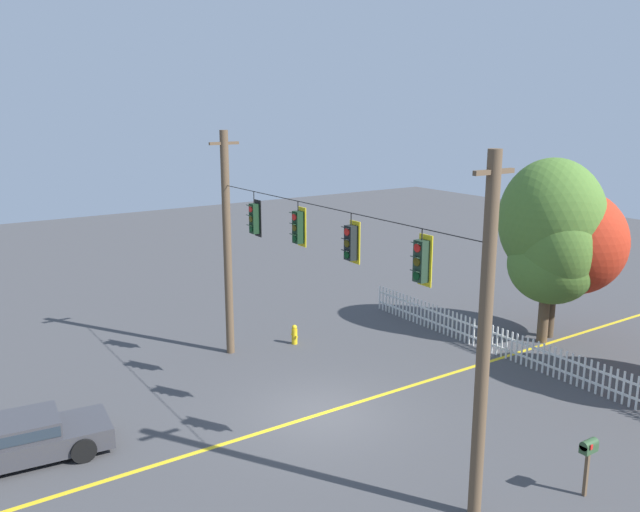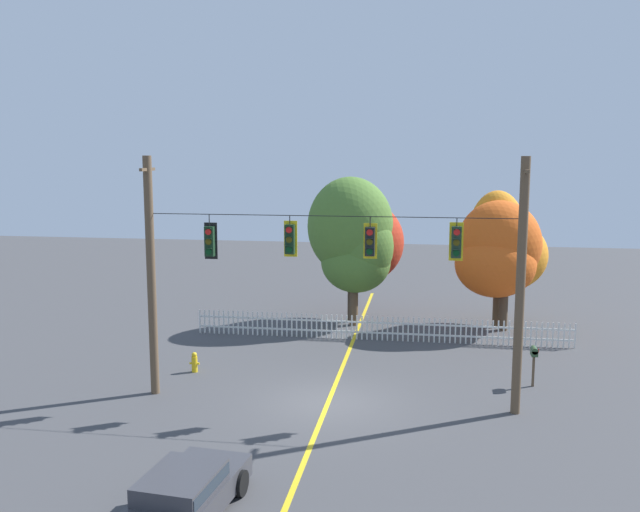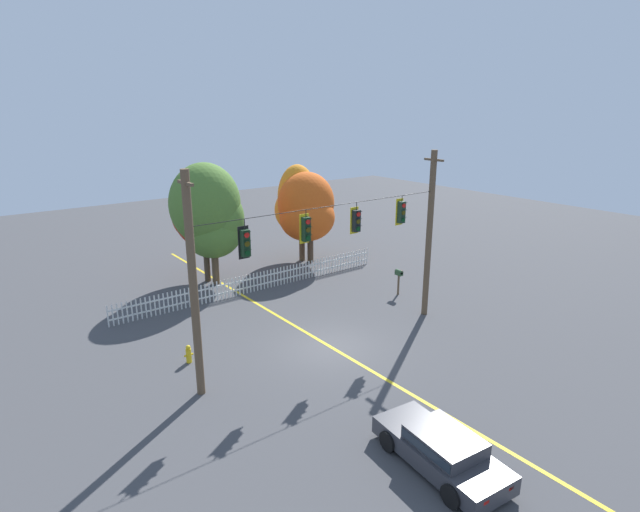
# 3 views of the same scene
# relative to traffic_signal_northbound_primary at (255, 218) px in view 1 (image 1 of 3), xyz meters

# --- Properties ---
(ground) EXTENTS (80.00, 80.00, 0.00)m
(ground) POSITION_rel_traffic_signal_northbound_primary_xyz_m (3.93, -0.01, -5.29)
(ground) COLOR #424244
(lane_centerline_stripe) EXTENTS (0.16, 36.00, 0.01)m
(lane_centerline_stripe) POSITION_rel_traffic_signal_northbound_primary_xyz_m (3.93, -0.01, -5.29)
(lane_centerline_stripe) COLOR gold
(lane_centerline_stripe) RESTS_ON ground
(signal_support_span) EXTENTS (12.27, 1.10, 8.07)m
(signal_support_span) POSITION_rel_traffic_signal_northbound_primary_xyz_m (3.93, -0.01, -1.19)
(signal_support_span) COLOR brown
(signal_support_span) RESTS_ON ground
(traffic_signal_northbound_primary) EXTENTS (0.43, 0.38, 1.49)m
(traffic_signal_northbound_primary) POSITION_rel_traffic_signal_northbound_primary_xyz_m (0.00, 0.00, 0.00)
(traffic_signal_northbound_primary) COLOR black
(traffic_signal_southbound_primary) EXTENTS (0.43, 0.38, 1.35)m
(traffic_signal_southbound_primary) POSITION_rel_traffic_signal_northbound_primary_xyz_m (2.68, -0.00, 0.12)
(traffic_signal_southbound_primary) COLOR black
(traffic_signal_eastbound_side) EXTENTS (0.43, 0.38, 1.35)m
(traffic_signal_eastbound_side) POSITION_rel_traffic_signal_northbound_primary_xyz_m (5.25, -0.00, 0.10)
(traffic_signal_eastbound_side) COLOR black
(traffic_signal_northbound_secondary) EXTENTS (0.43, 0.38, 1.36)m
(traffic_signal_northbound_secondary) POSITION_rel_traffic_signal_northbound_primary_xyz_m (7.93, -0.00, 0.13)
(traffic_signal_northbound_secondary) COLOR black
(white_picket_fence) EXTENTS (16.42, 0.06, 1.07)m
(white_picket_fence) POSITION_rel_traffic_signal_northbound_primary_xyz_m (5.07, 7.91, -4.75)
(white_picket_fence) COLOR silver
(white_picket_fence) RESTS_ON ground
(autumn_maple_near_fence) EXTENTS (4.34, 3.74, 5.86)m
(autumn_maple_near_fence) POSITION_rel_traffic_signal_northbound_primary_xyz_m (3.71, 11.36, -1.37)
(autumn_maple_near_fence) COLOR #473828
(autumn_maple_near_fence) RESTS_ON ground
(autumn_maple_mid) EXTENTS (4.10, 3.73, 7.02)m
(autumn_maple_mid) POSITION_rel_traffic_signal_northbound_primary_xyz_m (3.63, 10.63, -1.20)
(autumn_maple_mid) COLOR brown
(autumn_maple_mid) RESTS_ON ground
(parked_car) EXTENTS (2.21, 4.34, 1.15)m
(parked_car) POSITION_rel_traffic_signal_northbound_primary_xyz_m (1.76, -7.81, -4.69)
(parked_car) COLOR #38383D
(parked_car) RESTS_ON ground
(fire_hydrant) EXTENTS (0.38, 0.22, 0.76)m
(fire_hydrant) POSITION_rel_traffic_signal_northbound_primary_xyz_m (-1.49, 2.41, -4.92)
(fire_hydrant) COLOR gold
(fire_hydrant) RESTS_ON ground
(roadside_mailbox) EXTENTS (0.25, 0.44, 1.43)m
(roadside_mailbox) POSITION_rel_traffic_signal_northbound_primary_xyz_m (10.83, 2.69, -4.13)
(roadside_mailbox) COLOR brown
(roadside_mailbox) RESTS_ON ground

